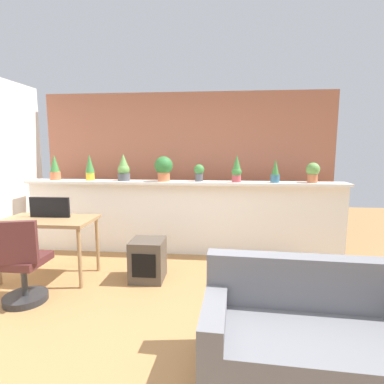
# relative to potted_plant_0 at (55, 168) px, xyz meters

# --- Properties ---
(ground_plane) EXTENTS (12.00, 12.00, 0.00)m
(ground_plane) POSITION_rel_potted_plant_0_xyz_m (1.98, -1.98, -1.30)
(ground_plane) COLOR #9E7042
(divider_wall) EXTENTS (4.76, 0.16, 1.07)m
(divider_wall) POSITION_rel_potted_plant_0_xyz_m (1.98, 0.02, -0.76)
(divider_wall) COLOR white
(divider_wall) RESTS_ON ground
(plant_shelf) EXTENTS (4.76, 0.33, 0.04)m
(plant_shelf) POSITION_rel_potted_plant_0_xyz_m (1.98, -0.02, -0.20)
(plant_shelf) COLOR white
(plant_shelf) RESTS_ON divider_wall
(brick_wall_behind) EXTENTS (4.76, 0.10, 2.50)m
(brick_wall_behind) POSITION_rel_potted_plant_0_xyz_m (1.98, 0.62, -0.05)
(brick_wall_behind) COLOR #AD664C
(brick_wall_behind) RESTS_ON ground
(potted_plant_0) EXTENTS (0.16, 0.16, 0.39)m
(potted_plant_0) POSITION_rel_potted_plant_0_xyz_m (0.00, 0.00, 0.00)
(potted_plant_0) COLOR #C66B42
(potted_plant_0) RESTS_ON plant_shelf
(potted_plant_1) EXTENTS (0.14, 0.14, 0.40)m
(potted_plant_1) POSITION_rel_potted_plant_0_xyz_m (0.56, -0.00, 0.02)
(potted_plant_1) COLOR gold
(potted_plant_1) RESTS_ON plant_shelf
(potted_plant_2) EXTENTS (0.18, 0.18, 0.40)m
(potted_plant_2) POSITION_rel_potted_plant_0_xyz_m (1.09, -0.02, -0.00)
(potted_plant_2) COLOR #4C4C51
(potted_plant_2) RESTS_ON plant_shelf
(potted_plant_3) EXTENTS (0.27, 0.27, 0.37)m
(potted_plant_3) POSITION_rel_potted_plant_0_xyz_m (1.71, -0.02, 0.02)
(potted_plant_3) COLOR #C66B42
(potted_plant_3) RESTS_ON plant_shelf
(potted_plant_4) EXTENTS (0.15, 0.15, 0.25)m
(potted_plant_4) POSITION_rel_potted_plant_0_xyz_m (2.23, 0.02, -0.04)
(potted_plant_4) COLOR #4C4C51
(potted_plant_4) RESTS_ON plant_shelf
(potted_plant_5) EXTENTS (0.14, 0.14, 0.39)m
(potted_plant_5) POSITION_rel_potted_plant_0_xyz_m (2.78, -0.04, 0.00)
(potted_plant_5) COLOR #B7474C
(potted_plant_5) RESTS_ON plant_shelf
(potted_plant_6) EXTENTS (0.13, 0.13, 0.33)m
(potted_plant_6) POSITION_rel_potted_plant_0_xyz_m (3.32, -0.05, -0.03)
(potted_plant_6) COLOR #386B84
(potted_plant_6) RESTS_ON plant_shelf
(potted_plant_7) EXTENTS (0.19, 0.19, 0.29)m
(potted_plant_7) POSITION_rel_potted_plant_0_xyz_m (3.84, -0.03, -0.02)
(potted_plant_7) COLOR #C66B42
(potted_plant_7) RESTS_ON plant_shelf
(desk) EXTENTS (1.10, 0.60, 0.75)m
(desk) POSITION_rel_potted_plant_0_xyz_m (0.46, -1.03, -0.63)
(desk) COLOR #99754C
(desk) RESTS_ON ground
(tv_monitor) EXTENTS (0.51, 0.04, 0.25)m
(tv_monitor) POSITION_rel_potted_plant_0_xyz_m (0.44, -0.95, -0.42)
(tv_monitor) COLOR black
(tv_monitor) RESTS_ON desk
(office_chair) EXTENTS (0.49, 0.49, 0.91)m
(office_chair) POSITION_rel_potted_plant_0_xyz_m (0.53, -1.68, -0.91)
(office_chair) COLOR #262628
(office_chair) RESTS_ON ground
(side_cube_shelf) EXTENTS (0.40, 0.41, 0.50)m
(side_cube_shelf) POSITION_rel_potted_plant_0_xyz_m (1.67, -0.97, -1.05)
(side_cube_shelf) COLOR #4C4238
(side_cube_shelf) RESTS_ON ground
(couch) EXTENTS (1.60, 0.84, 0.80)m
(couch) POSITION_rel_potted_plant_0_xyz_m (3.22, -2.46, -1.01)
(couch) COLOR slate
(couch) RESTS_ON ground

